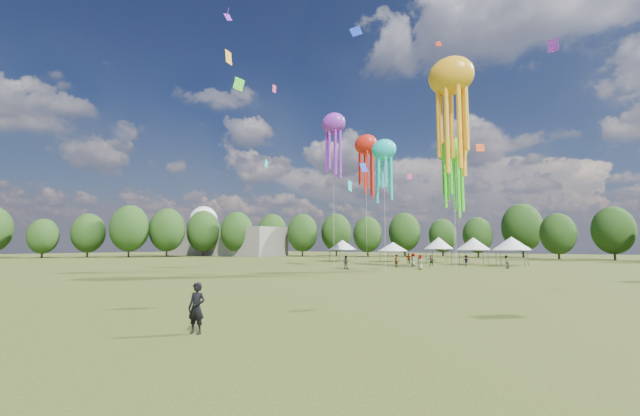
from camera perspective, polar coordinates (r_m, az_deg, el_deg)
The scene contains 10 objects.
ground at distance 22.44m, azimuth -24.73°, elevation -12.54°, with size 300.00×300.00×0.00m, color #384416.
observer_main at distance 14.87m, azimuth -17.07°, elevation -13.37°, with size 0.63×0.42×1.74m, color black.
spectator_near at distance 52.00m, azimuth 3.65°, elevation -7.70°, with size 0.81×0.63×1.66m, color gray.
spectators_far at distance 59.67m, azimuth 16.21°, elevation -7.16°, with size 16.00×13.37×1.86m.
festival_tents at distance 71.31m, azimuth 15.07°, elevation -5.00°, with size 35.31×9.78×4.43m.
show_kites at distance 53.85m, azimuth 13.25°, elevation 10.62°, with size 20.97×19.47×25.38m.
small_kites at distance 62.66m, azimuth 15.24°, elevation 18.68°, with size 81.23×56.82×40.68m.
treeline at distance 77.73m, azimuth 16.78°, elevation -2.47°, with size 201.57×95.24×13.43m.
hangar at distance 123.58m, azimuth -13.57°, elevation -4.69°, with size 40.00×12.00×8.00m, color gray.
radome at distance 139.74m, azimuth -16.16°, elevation -2.23°, with size 9.00×9.00×16.00m.
Camera 1 is at (18.89, -11.73, 3.02)m, focal length 22.62 mm.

